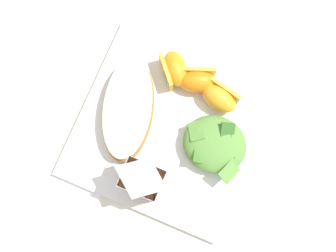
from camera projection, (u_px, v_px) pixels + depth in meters
The scene contains 10 objects.
ground at pixel (168, 129), 0.68m from camera, with size 3.00×3.00×0.00m, color beige.
white_plate at pixel (168, 128), 0.67m from camera, with size 0.28×0.28×0.02m, color white.
cheesy_pizza_bread at pixel (129, 108), 0.65m from camera, with size 0.12×0.19×0.04m.
green_salad_pile at pixel (214, 145), 0.64m from camera, with size 0.10×0.10×0.05m.
milk_carton at pixel (142, 179), 0.59m from camera, with size 0.06×0.04×0.11m.
orange_wedge_front at pixel (219, 97), 0.65m from camera, with size 0.07×0.05×0.04m.
orange_wedge_middle at pixel (197, 80), 0.66m from camera, with size 0.07×0.06×0.04m.
orange_wedge_rear at pixel (174, 69), 0.66m from camera, with size 0.07×0.07×0.04m.
paper_napkin at pixel (64, 208), 0.66m from camera, with size 0.11×0.11×0.00m, color white.
metal_fork at pixel (263, 182), 0.66m from camera, with size 0.17×0.11×0.01m.
Camera 1 is at (-0.04, 0.10, 0.67)m, focal length 44.32 mm.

